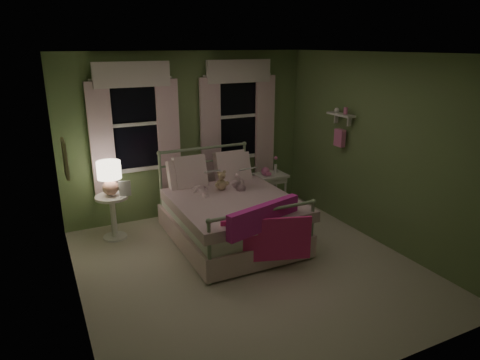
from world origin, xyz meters
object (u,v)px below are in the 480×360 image
child_left (199,172)px  nightstand_left (113,211)px  teddy_bear (221,182)px  nightstand_right (271,180)px  bed (229,215)px  table_lamp (109,175)px  child_right (234,169)px

child_left → nightstand_left: child_left is taller
teddy_bear → nightstand_right: bearing=22.1°
teddy_bear → nightstand_left: teddy_bear is taller
nightstand_right → child_left: bearing=-168.4°
nightstand_left → nightstand_right: (2.55, -0.08, 0.13)m
child_left → bed: bearing=130.8°
teddy_bear → nightstand_left: bearing=160.7°
bed → child_left: 0.75m
bed → teddy_bear: 0.49m
child_left → teddy_bear: 0.35m
child_left → teddy_bear: child_left is taller
bed → nightstand_right: size_ratio=3.18×
bed → table_lamp: bearing=152.2°
child_right → teddy_bear: child_right is taller
teddy_bear → table_lamp: size_ratio=0.60×
bed → nightstand_right: bed is taller
child_left → nightstand_left: (-1.19, 0.36, -0.51)m
teddy_bear → table_lamp: (-1.47, 0.52, 0.16)m
bed → child_left: size_ratio=2.81×
child_left → nightstand_left: bearing=-9.4°
child_left → table_lamp: size_ratio=1.48×
teddy_bear → table_lamp: table_lamp is taller
nightstand_right → teddy_bear: bearing=-157.9°
bed → child_right: (0.28, 0.42, 0.53)m
child_left → child_right: bearing=-172.8°
child_left → nightstand_right: bearing=-161.2°
nightstand_right → child_right: bearing=-160.7°
child_right → nightstand_right: size_ratio=1.08×
child_right → teddy_bear: size_ratio=2.34×
teddy_bear → nightstand_left: size_ratio=0.45×
child_right → nightstand_right: (0.80, 0.28, -0.36)m
teddy_bear → nightstand_right: 1.19m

